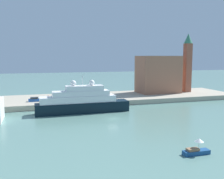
# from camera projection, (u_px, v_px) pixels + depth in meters

# --- Properties ---
(ground) EXTENTS (400.00, 400.00, 0.00)m
(ground) POSITION_uv_depth(u_px,v_px,m) (113.00, 119.00, 66.65)
(ground) COLOR slate
(quay_dock) EXTENTS (110.00, 22.76, 1.66)m
(quay_dock) POSITION_uv_depth(u_px,v_px,m) (90.00, 99.00, 92.51)
(quay_dock) COLOR #ADA38E
(quay_dock) RESTS_ON ground
(large_yacht) EXTENTS (26.50, 4.59, 10.70)m
(large_yacht) POSITION_uv_depth(u_px,v_px,m) (82.00, 102.00, 73.46)
(large_yacht) COLOR black
(large_yacht) RESTS_ON ground
(small_motorboat) EXTENTS (4.57, 1.50, 2.63)m
(small_motorboat) POSITION_uv_depth(u_px,v_px,m) (196.00, 150.00, 42.13)
(small_motorboat) COLOR navy
(small_motorboat) RESTS_ON ground
(harbor_building) EXTENTS (15.82, 10.44, 14.53)m
(harbor_building) POSITION_uv_depth(u_px,v_px,m) (158.00, 74.00, 102.27)
(harbor_building) COLOR #9E664C
(harbor_building) RESTS_ON quay_dock
(bell_tower) EXTENTS (3.42, 3.42, 23.37)m
(bell_tower) POSITION_uv_depth(u_px,v_px,m) (188.00, 60.00, 103.94)
(bell_tower) COLOR #93513D
(bell_tower) RESTS_ON quay_dock
(parked_car) EXTENTS (4.06, 1.71, 1.37)m
(parked_car) POSITION_uv_depth(u_px,v_px,m) (35.00, 100.00, 82.63)
(parked_car) COLOR #1E4C99
(parked_car) RESTS_ON quay_dock
(person_figure) EXTENTS (0.36, 0.36, 1.70)m
(person_figure) POSITION_uv_depth(u_px,v_px,m) (48.00, 98.00, 84.36)
(person_figure) COLOR maroon
(person_figure) RESTS_ON quay_dock
(mooring_bollard) EXTENTS (0.41, 0.41, 0.69)m
(mooring_bollard) POSITION_uv_depth(u_px,v_px,m) (88.00, 100.00, 82.36)
(mooring_bollard) COLOR black
(mooring_bollard) RESTS_ON quay_dock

